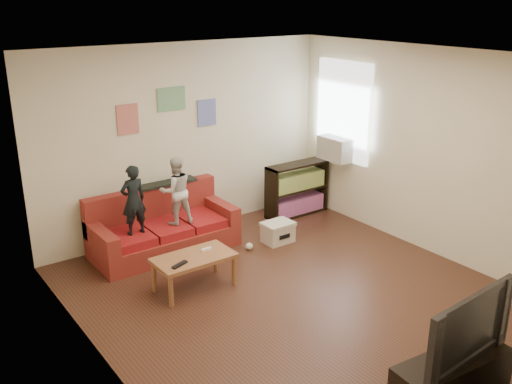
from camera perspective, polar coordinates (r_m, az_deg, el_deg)
room_shell at (r=6.14m, az=4.37°, el=0.65°), size 4.52×5.02×2.72m
sofa at (r=7.82m, az=-9.35°, el=-3.75°), size 1.92×0.88×0.84m
child_a at (r=7.30m, az=-12.17°, el=-0.80°), size 0.34×0.23×0.91m
child_b at (r=7.54m, az=-8.02°, el=0.13°), size 0.49×0.41×0.91m
coffee_table at (r=6.72m, az=-6.23°, el=-6.85°), size 0.93×0.51×0.42m
remote at (r=6.49m, az=-7.65°, el=-7.21°), size 0.22×0.13×0.02m
game_controller at (r=6.82m, az=-5.00°, el=-5.73°), size 0.13×0.04×0.03m
bookshelf at (r=8.94m, az=4.09°, el=0.03°), size 1.04×0.31×0.83m
window at (r=8.70m, az=8.71°, el=8.00°), size 0.04×1.08×1.48m
ac_unit at (r=8.75m, az=7.96°, el=4.32°), size 0.28×0.55×0.35m
artwork_left at (r=7.67m, az=-12.70°, el=7.09°), size 0.30×0.01×0.40m
artwork_center at (r=7.91m, az=-8.45°, el=9.18°), size 0.42×0.01×0.32m
artwork_right at (r=8.21m, az=-4.94°, el=7.91°), size 0.30×0.01×0.38m
file_box at (r=7.99m, az=2.19°, el=-4.01°), size 0.42×0.32×0.29m
tv_stand at (r=5.35m, az=18.92°, el=-17.31°), size 1.14×0.47×0.42m
television at (r=5.06m, az=19.58°, el=-12.41°), size 1.14×0.21×0.65m
tissue at (r=7.79m, az=-0.68°, el=-5.46°), size 0.12×0.12×0.10m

